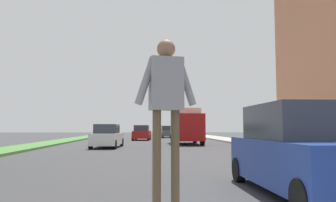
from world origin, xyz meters
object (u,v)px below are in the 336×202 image
(pedestrian_performer, at_px, (166,109))
(sedan_distant, at_px, (142,133))
(truck_box_delivery, at_px, (186,125))
(sedan_midblock, at_px, (107,137))
(sedan_far_horizon, at_px, (167,132))
(suv_crossing, at_px, (300,151))

(pedestrian_performer, bearing_deg, sedan_distant, 91.06)
(sedan_distant, height_order, truck_box_delivery, truck_box_delivery)
(pedestrian_performer, distance_m, sedan_midblock, 20.72)
(sedan_far_horizon, bearing_deg, sedan_distant, -110.91)
(pedestrian_performer, xyz_separation_m, truck_box_delivery, (3.33, 25.58, -0.03))
(sedan_far_horizon, bearing_deg, suv_crossing, -89.46)
(suv_crossing, xyz_separation_m, truck_box_delivery, (0.20, 22.31, 0.70))
(sedan_midblock, distance_m, sedan_distant, 14.27)
(sedan_midblock, height_order, truck_box_delivery, truck_box_delivery)
(sedan_midblock, relative_size, sedan_far_horizon, 1.09)
(truck_box_delivery, bearing_deg, sedan_distant, 113.83)
(sedan_midblock, relative_size, sedan_distant, 1.08)
(suv_crossing, distance_m, sedan_midblock, 18.27)
(sedan_far_horizon, relative_size, truck_box_delivery, 0.67)
(sedan_midblock, xyz_separation_m, sedan_distant, (2.31, 14.08, 0.01))
(sedan_far_horizon, distance_m, truck_box_delivery, 17.91)
(suv_crossing, xyz_separation_m, sedan_midblock, (-6.09, 17.23, -0.15))
(sedan_distant, bearing_deg, sedan_midblock, -99.33)
(sedan_distant, xyz_separation_m, sedan_far_horizon, (3.40, 8.89, -0.01))
(sedan_midblock, height_order, sedan_far_horizon, sedan_midblock)
(sedan_midblock, bearing_deg, pedestrian_performer, -81.80)
(truck_box_delivery, bearing_deg, suv_crossing, -90.51)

